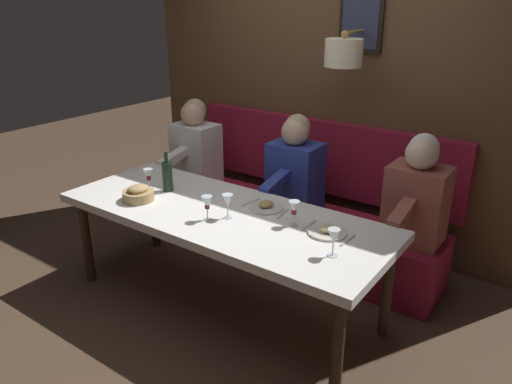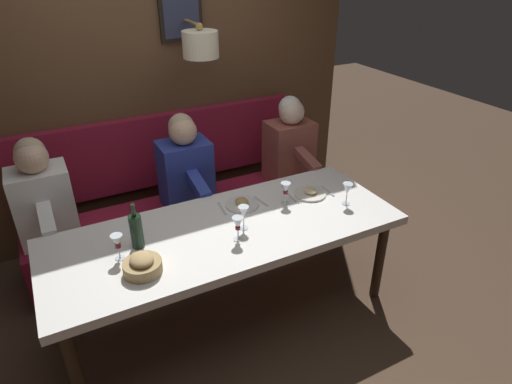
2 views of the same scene
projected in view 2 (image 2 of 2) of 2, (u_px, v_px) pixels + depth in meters
The scene contains 16 objects.
ground_plane at pixel (229, 312), 3.25m from camera, with size 12.00×12.00×0.00m, color #4C3828.
dining_table at pixel (226, 236), 2.92m from camera, with size 0.90×2.33×0.74m.
banquette_bench at pixel (186, 227), 3.83m from camera, with size 0.52×2.53×0.45m, color maroon.
back_wall_panel at pixel (153, 80), 3.73m from camera, with size 0.59×3.73×2.90m.
diner_nearest at pixel (290, 143), 3.96m from camera, with size 0.60×0.40×0.79m.
diner_near at pixel (185, 165), 3.56m from camera, with size 0.60×0.40×0.79m.
diner_middle at pixel (41, 195), 3.12m from camera, with size 0.60×0.40×0.79m.
place_setting_0 at pixel (310, 193), 3.28m from camera, with size 0.24×0.31×0.05m.
place_setting_1 at pixel (242, 204), 3.14m from camera, with size 0.24×0.33×0.05m.
wine_glass_0 at pixel (117, 242), 2.55m from camera, with size 0.07×0.07×0.16m.
wine_glass_1 at pixel (244, 213), 2.83m from camera, with size 0.07×0.07×0.16m.
wine_glass_2 at pixel (238, 224), 2.72m from camera, with size 0.07×0.07×0.16m.
wine_glass_3 at pixel (347, 189), 3.11m from camera, with size 0.07×0.07×0.16m.
wine_glass_4 at pixel (286, 189), 3.12m from camera, with size 0.07×0.07×0.16m.
wine_bottle at pixel (136, 231), 2.66m from camera, with size 0.08×0.08×0.30m.
bread_bowl at pixel (142, 265), 2.48m from camera, with size 0.22×0.22×0.12m.
Camera 2 is at (-2.24, 0.95, 2.34)m, focal length 30.97 mm.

